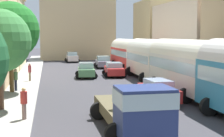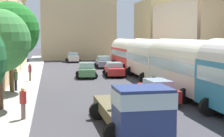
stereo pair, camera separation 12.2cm
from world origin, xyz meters
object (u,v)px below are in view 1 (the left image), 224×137
Objects in this scene: car_3 at (114,69)px; pedestrian_0 at (30,71)px; pedestrian_2 at (24,102)px; parked_bus_3 at (127,53)px; parked_bus_2 at (148,57)px; car_4 at (103,62)px; cargo_truck_0 at (134,108)px; car_0 at (86,70)px; car_1 at (72,57)px; car_2 at (158,91)px; pedestrian_3 at (16,79)px; parked_bus_1 at (184,64)px.

car_3 is 2.29× the size of pedestrian_0.
parked_bus_3 is at bearing 65.21° from pedestrian_2.
car_4 is at bearing 102.35° from parked_bus_2.
parked_bus_3 is at bearing 64.97° from car_3.
car_4 is at bearing 83.38° from cargo_truck_0.
parked_bus_2 is at bearing -19.73° from car_0.
car_2 is at bearing -84.46° from car_1.
pedestrian_3 reaches higher than car_0.
parked_bus_1 reaches higher than cargo_truck_0.
pedestrian_0 is 1.01× the size of pedestrian_2.
car_1 is 0.94× the size of car_2.
pedestrian_2 reaches higher than car_3.
parked_bus_3 reaches higher than car_1.
car_1 is at bearing 108.48° from car_4.
pedestrian_2 reaches higher than car_0.
parked_bus_2 is 4.23m from car_3.
car_0 is 10.05m from pedestrian_3.
car_4 reaches higher than car_3.
parked_bus_2 is 1.26× the size of cargo_truck_0.
parked_bus_3 is 14.84m from pedestrian_0.
parked_bus_2 is 4.89× the size of pedestrian_3.
car_0 is 10.39m from car_4.
car_0 is 13.93m from car_2.
cargo_truck_0 reaches higher than car_3.
car_2 is 14.10m from pedestrian_0.
pedestrian_3 is at bearing -118.62° from car_4.
car_4 is at bearing 97.12° from parked_bus_1.
car_4 is 2.16× the size of pedestrian_0.
pedestrian_2 is (-11.03, -5.88, -1.24)m from parked_bus_1.
cargo_truck_0 reaches higher than car_4.
parked_bus_3 is 2.30× the size of car_2.
parked_bus_1 is 2.63× the size of car_0.
car_1 is 0.96× the size of car_3.
pedestrian_3 is (-12.26, -14.70, -1.08)m from parked_bus_3.
cargo_truck_0 is at bearing -33.09° from pedestrian_2.
car_1 is (-6.03, 31.17, -1.44)m from parked_bus_1.
car_0 reaches higher than car_3.
car_4 is at bearing -71.52° from car_1.
parked_bus_2 is at bearing -41.76° from car_3.
parked_bus_1 is 12.74m from car_0.
pedestrian_0 is (-5.47, -22.49, 0.22)m from car_1.
parked_bus_1 is 12.11m from car_3.
parked_bus_3 is 19.17m from pedestrian_3.
cargo_truck_0 is at bearing -116.52° from car_2.
car_4 is at bearing 87.88° from car_3.
car_1 is at bearing 114.60° from parked_bus_3.
car_2 is 1.03× the size of car_3.
car_2 is at bearing -103.68° from parked_bus_2.
cargo_truck_0 is at bearing -90.35° from car_0.
cargo_truck_0 is 1.68× the size of car_2.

